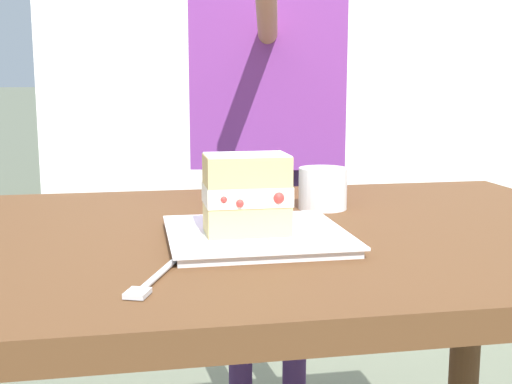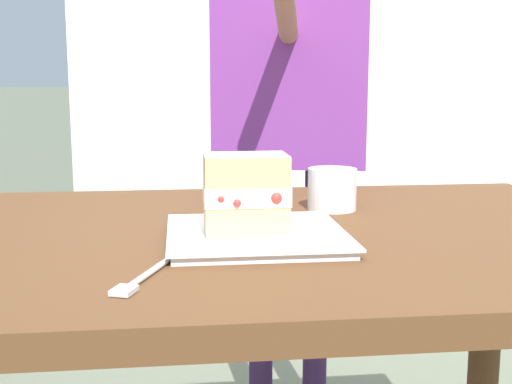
# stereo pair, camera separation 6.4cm
# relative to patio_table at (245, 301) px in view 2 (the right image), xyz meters

# --- Properties ---
(patio_table) EXTENTS (1.29, 0.81, 0.77)m
(patio_table) POSITION_rel_patio_table_xyz_m (0.00, 0.00, 0.00)
(patio_table) COLOR brown
(patio_table) RESTS_ON ground
(dessert_plate) EXTENTS (0.26, 0.26, 0.02)m
(dessert_plate) POSITION_rel_patio_table_xyz_m (0.01, -0.07, 0.13)
(dessert_plate) COLOR white
(dessert_plate) RESTS_ON patio_table
(cake_slice) EXTENTS (0.12, 0.09, 0.12)m
(cake_slice) POSITION_rel_patio_table_xyz_m (-0.01, -0.08, 0.19)
(cake_slice) COLOR #E0C17A
(cake_slice) RESTS_ON dessert_plate
(dessert_fork) EXTENTS (0.08, 0.16, 0.01)m
(dessert_fork) POSITION_rel_patio_table_xyz_m (-0.15, -0.25, 0.12)
(dessert_fork) COLOR silver
(dessert_fork) RESTS_ON patio_table
(coffee_cup) EXTENTS (0.09, 0.09, 0.08)m
(coffee_cup) POSITION_rel_patio_table_xyz_m (0.17, 0.15, 0.16)
(coffee_cup) COLOR white
(coffee_cup) RESTS_ON patio_table
(diner_person) EXTENTS (0.44, 0.57, 1.52)m
(diner_person) POSITION_rel_patio_table_xyz_m (0.20, 0.80, 0.36)
(diner_person) COLOR #452855
(diner_person) RESTS_ON ground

